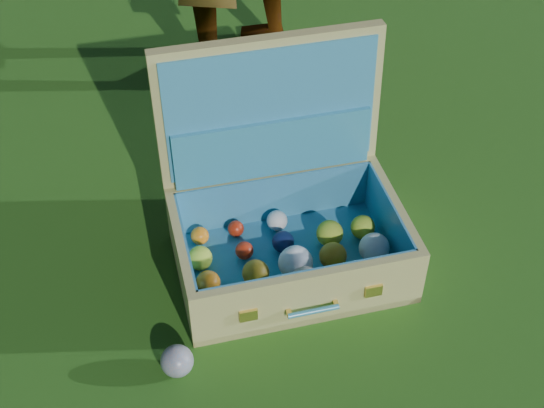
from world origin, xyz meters
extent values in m
plane|color=#215114|center=(0.00, 0.00, 0.00)|extent=(60.00, 60.00, 0.00)
sphere|color=teal|center=(-0.52, -0.01, 0.04)|extent=(0.07, 0.07, 0.07)
cube|color=tan|center=(-0.14, 0.08, 0.01)|extent=(0.64, 0.54, 0.02)
cube|color=tan|center=(-0.21, -0.07, 0.08)|extent=(0.50, 0.23, 0.16)
cube|color=tan|center=(-0.08, 0.24, 0.08)|extent=(0.50, 0.23, 0.16)
cube|color=tan|center=(-0.38, 0.18, 0.08)|extent=(0.15, 0.30, 0.16)
cube|color=tan|center=(0.09, -0.02, 0.08)|extent=(0.15, 0.30, 0.16)
cube|color=teal|center=(-0.14, 0.08, 0.02)|extent=(0.58, 0.49, 0.01)
cube|color=teal|center=(-0.21, -0.06, 0.09)|extent=(0.46, 0.20, 0.14)
cube|color=teal|center=(-0.08, 0.22, 0.09)|extent=(0.46, 0.20, 0.14)
cube|color=teal|center=(-0.37, 0.18, 0.09)|extent=(0.13, 0.29, 0.14)
cube|color=teal|center=(0.08, -0.02, 0.09)|extent=(0.13, 0.29, 0.14)
cube|color=tan|center=(-0.06, 0.27, 0.34)|extent=(0.51, 0.26, 0.36)
cube|color=teal|center=(-0.07, 0.25, 0.34)|extent=(0.47, 0.22, 0.32)
cube|color=teal|center=(-0.07, 0.24, 0.24)|extent=(0.45, 0.22, 0.15)
cube|color=#F2C659|center=(-0.35, -0.03, 0.08)|extent=(0.04, 0.02, 0.03)
cube|color=#F2C659|center=(-0.09, -0.14, 0.08)|extent=(0.04, 0.02, 0.03)
cylinder|color=teal|center=(-0.22, -0.10, 0.07)|extent=(0.11, 0.06, 0.01)
cube|color=#F2C659|center=(-0.27, -0.07, 0.07)|extent=(0.02, 0.02, 0.01)
cube|color=#F2C659|center=(-0.17, -0.11, 0.07)|extent=(0.02, 0.02, 0.01)
sphere|color=#0D1A43|center=(-0.37, 0.06, 0.06)|extent=(0.07, 0.07, 0.07)
sphere|color=#BCD734|center=(-0.29, 0.02, 0.06)|extent=(0.07, 0.07, 0.07)
sphere|color=tan|center=(-0.18, -0.03, 0.07)|extent=(0.08, 0.08, 0.08)
sphere|color=#BCD734|center=(-0.10, -0.06, 0.06)|extent=(0.07, 0.07, 0.07)
sphere|color=tan|center=(0.00, -0.11, 0.05)|extent=(0.06, 0.06, 0.06)
sphere|color=orange|center=(-0.35, 0.12, 0.05)|extent=(0.06, 0.06, 0.06)
sphere|color=#B28217|center=(-0.25, 0.08, 0.06)|extent=(0.06, 0.06, 0.06)
sphere|color=white|center=(-0.16, 0.04, 0.07)|extent=(0.08, 0.08, 0.08)
sphere|color=#B28217|center=(-0.07, 0.01, 0.06)|extent=(0.07, 0.07, 0.07)
sphere|color=white|center=(0.02, -0.04, 0.06)|extent=(0.07, 0.07, 0.07)
sphere|color=#BCD734|center=(-0.33, 0.20, 0.05)|extent=(0.06, 0.06, 0.06)
sphere|color=#AD240D|center=(-0.22, 0.16, 0.05)|extent=(0.04, 0.04, 0.04)
sphere|color=#0D1A43|center=(-0.13, 0.12, 0.05)|extent=(0.05, 0.05, 0.05)
sphere|color=#BCD734|center=(-0.03, 0.07, 0.06)|extent=(0.07, 0.07, 0.07)
sphere|color=#BCD734|center=(0.05, 0.04, 0.06)|extent=(0.06, 0.06, 0.06)
sphere|color=orange|center=(-0.28, 0.27, 0.05)|extent=(0.05, 0.05, 0.05)
sphere|color=#AD240D|center=(-0.19, 0.23, 0.05)|extent=(0.04, 0.04, 0.04)
sphere|color=white|center=(-0.10, 0.19, 0.05)|extent=(0.05, 0.05, 0.05)
camera|label=1|loc=(-0.94, -0.88, 1.37)|focal=50.00mm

